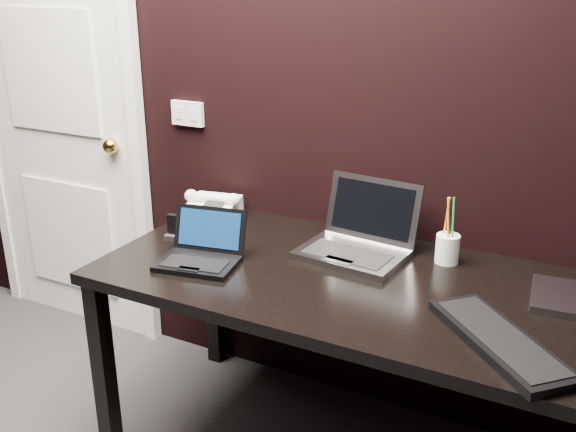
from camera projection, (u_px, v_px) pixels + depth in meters
The scene contains 10 objects.
wall_back at pixel (327, 79), 2.33m from camera, with size 4.00×4.00×0.00m, color black.
door at pixel (58, 116), 2.98m from camera, with size 0.99×0.10×2.14m.
wall_switch at pixel (188, 114), 2.65m from camera, with size 0.15×0.02×0.10m.
desk at pixel (356, 299), 2.09m from camera, with size 1.70×0.80×0.74m.
netbook at pixel (201, 253), 2.16m from camera, with size 0.30×0.27×0.17m.
silver_laptop at pixel (357, 241), 2.23m from camera, with size 0.38×0.35×0.24m.
ext_keyboard at pixel (499, 340), 1.68m from camera, with size 0.44×0.44×0.03m.
desk_phone at pixel (213, 206), 2.58m from camera, with size 0.24×0.21×0.12m.
mobile_phone at pixel (174, 230), 2.36m from camera, with size 0.06×0.05×0.09m.
pen_cup at pixel (447, 247), 2.16m from camera, with size 0.09×0.09×0.23m.
Camera 1 is at (0.96, -0.36, 1.65)m, focal length 40.00 mm.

